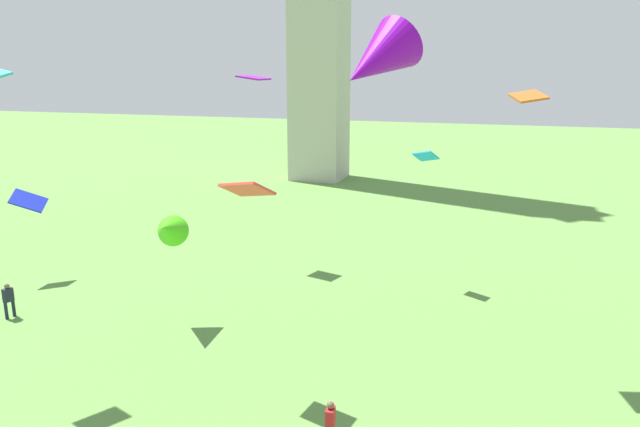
{
  "coord_description": "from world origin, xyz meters",
  "views": [
    {
      "loc": [
        9.71,
        -1.97,
        11.05
      ],
      "look_at": [
        2.48,
        20.57,
        5.15
      ],
      "focal_mm": 33.06,
      "sensor_mm": 36.0,
      "label": 1
    }
  ],
  "objects": [
    {
      "name": "person_3",
      "position": [
        5.33,
        12.66,
        0.91
      ],
      "size": [
        0.28,
        0.5,
        1.6
      ],
      "rotation": [
        0.0,
        0.0,
        4.8
      ],
      "color": "#2D3338",
      "rests_on": "ground_plane"
    },
    {
      "name": "kite_flying_9",
      "position": [
        6.45,
        12.67,
        11.2
      ],
      "size": [
        2.46,
        2.81,
        2.19
      ],
      "rotation": [
        0.0,
        0.0,
        5.74
      ],
      "color": "#7D07B8"
    },
    {
      "name": "kite_flying_8",
      "position": [
        1.64,
        15.33,
        7.15
      ],
      "size": [
        1.92,
        1.47,
        0.85
      ],
      "rotation": [
        0.0,
        0.0,
        2.82
      ],
      "color": "#ED4238"
    },
    {
      "name": "kite_flying_2",
      "position": [
        5.81,
        27.49,
        6.72
      ],
      "size": [
        1.41,
        1.15,
        0.72
      ],
      "rotation": [
        0.0,
        0.0,
        2.6
      ],
      "color": "#1795F1"
    },
    {
      "name": "kite_flying_10",
      "position": [
        -3.73,
        18.88,
        4.4
      ],
      "size": [
        2.03,
        2.59,
        1.94
      ],
      "rotation": [
        0.0,
        0.0,
        0.33
      ],
      "color": "#3FBB14"
    },
    {
      "name": "person_4",
      "position": [
        -11.24,
        17.35,
        0.92
      ],
      "size": [
        0.33,
        0.5,
        1.63
      ],
      "rotation": [
        0.0,
        0.0,
        4.49
      ],
      "color": "#1E2333",
      "rests_on": "ground_plane"
    },
    {
      "name": "kite_flying_6",
      "position": [
        -3.94,
        28.54,
        10.48
      ],
      "size": [
        1.9,
        1.55,
        0.28
      ],
      "rotation": [
        0.0,
        0.0,
        6.0
      ],
      "color": "purple"
    },
    {
      "name": "kite_flying_5",
      "position": [
        10.24,
        19.89,
        10.07
      ],
      "size": [
        1.36,
        1.61,
        0.42
      ],
      "rotation": [
        0.0,
        0.0,
        5.04
      ],
      "color": "#D3581B"
    },
    {
      "name": "kite_flying_7",
      "position": [
        -14.05,
        22.01,
        4.24
      ],
      "size": [
        1.71,
        1.81,
        1.23
      ],
      "rotation": [
        0.0,
        0.0,
        3.69
      ],
      "color": "#1524B7"
    }
  ]
}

